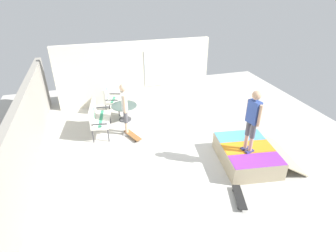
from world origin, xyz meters
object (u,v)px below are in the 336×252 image
object	(u,v)px
patio_bench	(97,116)
patio_chair_near_house	(110,98)
skateboard_spare	(239,197)
patio_table	(124,110)
person_skater	(253,117)
skateboard_by_bench	(133,135)
person_watching	(125,106)
skate_ramp	(247,154)

from	to	relation	value
patio_bench	patio_chair_near_house	size ratio (longest dim) A/B	1.29
skateboard_spare	patio_bench	bearing A→B (deg)	35.91
patio_chair_near_house	patio_table	size ratio (longest dim) A/B	1.13
patio_bench	person_skater	size ratio (longest dim) A/B	0.78
patio_chair_near_house	skateboard_by_bench	size ratio (longest dim) A/B	1.25
person_watching	patio_table	bearing A→B (deg)	-4.89
patio_bench	patio_table	size ratio (longest dim) A/B	1.46
person_watching	person_skater	xyz separation A→B (m)	(-2.61, -2.85, 0.48)
person_skater	skateboard_spare	xyz separation A→B (m)	(-1.12, 0.80, -1.41)
patio_chair_near_house	person_watching	size ratio (longest dim) A/B	0.59
patio_bench	skateboard_spare	distance (m)	5.01
patio_bench	patio_chair_near_house	world-z (taller)	same
patio_chair_near_house	patio_table	distance (m)	0.87
person_watching	person_skater	world-z (taller)	person_skater
patio_bench	patio_table	xyz separation A→B (m)	(0.68, -0.96, -0.21)
person_watching	person_skater	bearing A→B (deg)	-132.55
skate_ramp	patio_table	world-z (taller)	patio_table
patio_chair_near_house	skateboard_by_bench	xyz separation A→B (m)	(-2.03, -0.47, -0.53)
patio_table	person_watching	size ratio (longest dim) A/B	0.52
skate_ramp	person_watching	size ratio (longest dim) A/B	1.32
patio_chair_near_house	person_watching	world-z (taller)	person_watching
skate_ramp	patio_bench	world-z (taller)	patio_bench
skate_ramp	skateboard_by_bench	bearing A→B (deg)	52.66
patio_table	person_skater	distance (m)	4.66
skate_ramp	patio_chair_near_house	world-z (taller)	patio_chair_near_house
person_skater	skateboard_by_bench	bearing A→B (deg)	49.61
skate_ramp	person_skater	bearing A→B (deg)	135.25
skate_ramp	skateboard_spare	size ratio (longest dim) A/B	2.76
person_skater	patio_bench	bearing A→B (deg)	51.86
skateboard_spare	person_watching	bearing A→B (deg)	28.79
person_skater	skateboard_by_bench	distance (m)	3.82
skate_ramp	skateboard_spare	bearing A→B (deg)	143.45
patio_table	skateboard_by_bench	xyz separation A→B (m)	(-1.29, -0.05, -0.32)
skate_ramp	skateboard_by_bench	world-z (taller)	skate_ramp
person_skater	skate_ramp	bearing A→B (deg)	-44.75
person_skater	skateboard_by_bench	xyz separation A→B (m)	(2.30, 2.71, -1.41)
patio_table	skateboard_by_bench	world-z (taller)	patio_table
skateboard_by_bench	skateboard_spare	bearing A→B (deg)	-150.80
patio_bench	skateboard_by_bench	distance (m)	1.30
person_skater	skateboard_by_bench	size ratio (longest dim) A/B	2.08
person_watching	skateboard_spare	bearing A→B (deg)	-151.21
patio_table	skateboard_spare	xyz separation A→B (m)	(-4.72, -1.97, -0.32)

